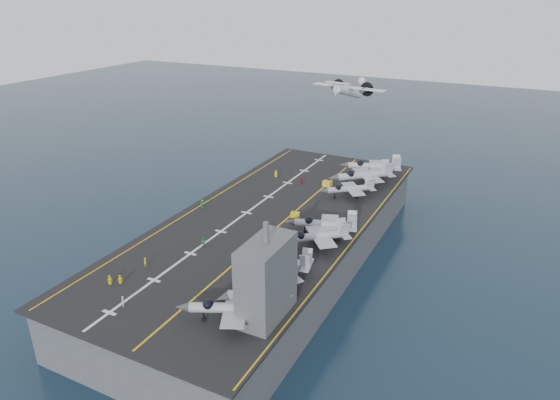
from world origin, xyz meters
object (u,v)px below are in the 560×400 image
at_px(fighter_jet_0, 230,307).
at_px(tow_cart_a, 240,265).
at_px(transport_plane, 348,92).
at_px(island_superstructure, 266,271).

relative_size(fighter_jet_0, tow_cart_a, 6.95).
bearing_deg(fighter_jet_0, transport_plane, 99.70).
distance_m(island_superstructure, transport_plane, 90.74).
height_order(fighter_jet_0, transport_plane, transport_plane).
height_order(island_superstructure, tow_cart_a, island_superstructure).
relative_size(fighter_jet_0, transport_plane, 0.66).
height_order(tow_cart_a, transport_plane, transport_plane).
xyz_separation_m(tow_cart_a, transport_plane, (-9.30, 78.59, 15.45)).
xyz_separation_m(island_superstructure, tow_cart_a, (-10.36, 9.58, -6.87)).
relative_size(island_superstructure, transport_plane, 0.59).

